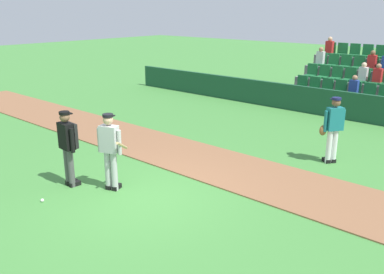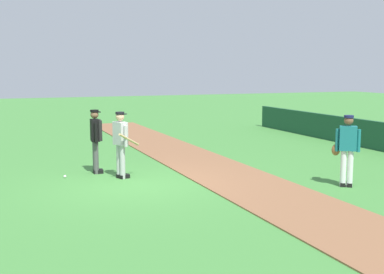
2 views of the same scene
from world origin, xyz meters
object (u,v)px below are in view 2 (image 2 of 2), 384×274
(batter_grey_jersey, at_px, (121,142))
(baseball, at_px, (65,176))
(runner_teal_jersey, at_px, (347,148))
(umpire_home_plate, at_px, (96,137))

(batter_grey_jersey, relative_size, baseball, 23.78)
(runner_teal_jersey, xyz_separation_m, baseball, (-3.59, -6.25, -0.93))
(umpire_home_plate, relative_size, runner_teal_jersey, 1.00)
(umpire_home_plate, bearing_deg, runner_teal_jersey, 54.06)
(umpire_home_plate, xyz_separation_m, runner_teal_jersey, (3.87, 5.34, -0.04))
(umpire_home_plate, height_order, baseball, umpire_home_plate)
(batter_grey_jersey, distance_m, umpire_home_plate, 1.02)
(runner_teal_jersey, bearing_deg, umpire_home_plate, -125.94)
(baseball, bearing_deg, runner_teal_jersey, 60.10)
(umpire_home_plate, bearing_deg, baseball, -72.69)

